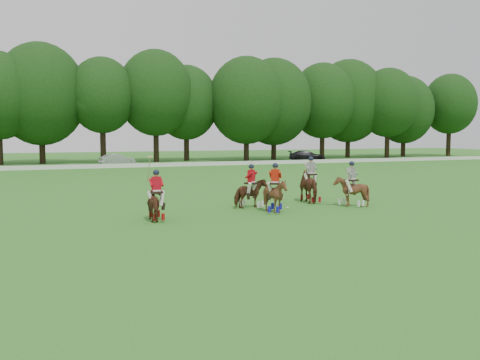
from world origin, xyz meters
name	(u,v)px	position (x,y,z in m)	size (l,w,h in m)	color
ground	(278,223)	(0.00, 0.00, 0.00)	(180.00, 180.00, 0.00)	#2A7220
tree_line	(104,96)	(0.26, 48.05, 8.23)	(117.98, 14.32, 14.75)	black
boundary_rail	(118,166)	(0.00, 38.00, 0.22)	(120.00, 0.10, 0.44)	white
car_mid	(117,160)	(0.70, 42.50, 0.65)	(1.38, 3.97, 1.31)	#AEADB3
car_right	(307,156)	(25.37, 42.50, 0.70)	(1.96, 4.82, 1.40)	black
polo_red_a	(157,203)	(-4.34, 2.50, 0.74)	(1.02, 1.65, 2.64)	#472313
polo_red_b	(251,193)	(0.75, 4.43, 0.74)	(1.81, 1.77, 2.12)	#472313
polo_red_c	(275,195)	(1.17, 2.68, 0.80)	(1.80, 1.84, 2.25)	#472313
polo_stripe_a	(311,186)	(4.49, 5.25, 0.87)	(1.26, 2.04, 2.39)	#472313
polo_stripe_b	(351,191)	(5.49, 3.03, 0.79)	(1.63, 1.72, 2.23)	#472313
polo_ball	(287,208)	(2.30, 3.65, 0.04)	(0.09, 0.09, 0.09)	white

